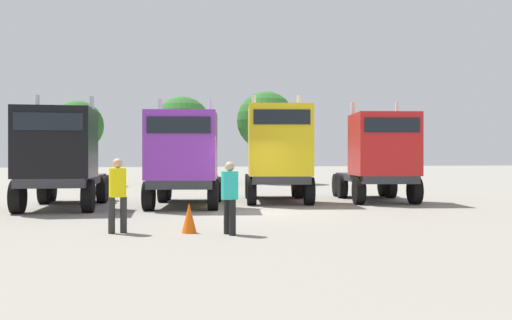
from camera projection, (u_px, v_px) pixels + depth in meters
ground at (255, 212)px, 17.87m from camera, size 200.00×200.00×0.00m
semi_truck_black at (61, 157)px, 18.80m from camera, size 3.21×6.50×4.07m
semi_truck_purple at (184, 159)px, 19.56m from camera, size 3.83×6.30×4.01m
semi_truck_yellow at (278, 152)px, 21.66m from camera, size 3.82×6.23×4.44m
semi_truck_red at (380, 156)px, 22.01m from camera, size 3.79×6.10×4.17m
visitor_in_hivis at (118, 190)px, 12.82m from camera, size 0.46×0.46×1.78m
visitor_with_camera at (230, 192)px, 12.58m from camera, size 0.48×0.48×1.71m
traffic_cone_far at (189, 218)px, 12.87m from camera, size 0.36×0.36×0.72m
oak_far_left at (78, 126)px, 35.03m from camera, size 3.27×3.27×5.56m
oak_far_centre at (182, 125)px, 39.95m from camera, size 4.25×4.25×6.40m
oak_far_right at (266, 121)px, 38.31m from camera, size 4.14×4.14×6.56m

